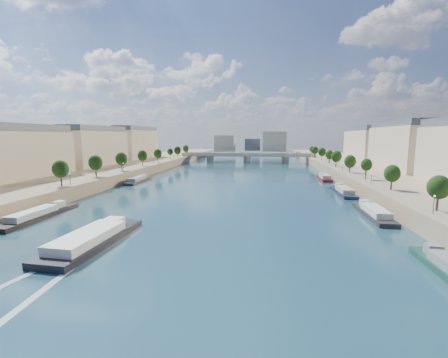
% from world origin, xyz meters
% --- Properties ---
extents(ground, '(700.00, 700.00, 0.00)m').
position_xyz_m(ground, '(0.00, 100.00, 0.00)').
color(ground, '#0E2C3D').
rests_on(ground, ground).
extents(quay_left, '(44.00, 520.00, 5.00)m').
position_xyz_m(quay_left, '(-72.00, 100.00, 2.50)').
color(quay_left, '#9E8460').
rests_on(quay_left, ground).
extents(quay_right, '(44.00, 520.00, 5.00)m').
position_xyz_m(quay_right, '(72.00, 100.00, 2.50)').
color(quay_right, '#9E8460').
rests_on(quay_right, ground).
extents(pave_left, '(14.00, 520.00, 0.10)m').
position_xyz_m(pave_left, '(-57.00, 100.00, 5.05)').
color(pave_left, gray).
rests_on(pave_left, quay_left).
extents(pave_right, '(14.00, 520.00, 0.10)m').
position_xyz_m(pave_right, '(57.00, 100.00, 5.05)').
color(pave_right, gray).
rests_on(pave_right, quay_right).
extents(trees_left, '(4.80, 268.80, 8.26)m').
position_xyz_m(trees_left, '(-55.00, 102.00, 10.48)').
color(trees_left, '#382B1E').
rests_on(trees_left, ground).
extents(trees_right, '(4.80, 268.80, 8.26)m').
position_xyz_m(trees_right, '(55.00, 110.00, 10.48)').
color(trees_right, '#382B1E').
rests_on(trees_right, ground).
extents(lamps_left, '(0.36, 200.36, 4.28)m').
position_xyz_m(lamps_left, '(-52.50, 90.00, 7.78)').
color(lamps_left, black).
rests_on(lamps_left, ground).
extents(lamps_right, '(0.36, 200.36, 4.28)m').
position_xyz_m(lamps_right, '(52.50, 105.00, 7.78)').
color(lamps_right, black).
rests_on(lamps_right, ground).
extents(buildings_left, '(16.00, 226.00, 23.20)m').
position_xyz_m(buildings_left, '(-85.00, 112.00, 16.45)').
color(buildings_left, '#C6B598').
rests_on(buildings_left, ground).
extents(buildings_right, '(16.00, 226.00, 23.20)m').
position_xyz_m(buildings_right, '(85.00, 112.00, 16.45)').
color(buildings_right, '#C6B598').
rests_on(buildings_right, ground).
extents(skyline, '(79.00, 42.00, 22.00)m').
position_xyz_m(skyline, '(3.19, 319.52, 14.66)').
color(skyline, '#C6B598').
rests_on(skyline, ground).
extents(bridge, '(112.00, 12.00, 8.15)m').
position_xyz_m(bridge, '(0.00, 229.77, 5.08)').
color(bridge, '#C1B79E').
rests_on(bridge, ground).
extents(tour_barge, '(9.30, 28.06, 3.78)m').
position_xyz_m(tour_barge, '(-19.69, 29.69, 1.04)').
color(tour_barge, black).
rests_on(tour_barge, ground).
extents(wake, '(10.75, 26.02, 0.04)m').
position_xyz_m(wake, '(-19.69, 13.09, 0.02)').
color(wake, silver).
rests_on(wake, ground).
extents(moored_barges_left, '(5.00, 155.34, 3.60)m').
position_xyz_m(moored_barges_left, '(-45.50, 33.74, 0.84)').
color(moored_barges_left, '#182136').
rests_on(moored_barges_left, ground).
extents(moored_barges_right, '(5.00, 165.77, 3.60)m').
position_xyz_m(moored_barges_right, '(45.50, 58.56, 0.84)').
color(moored_barges_right, black).
rests_on(moored_barges_right, ground).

